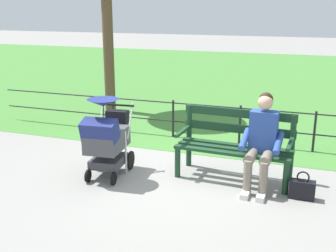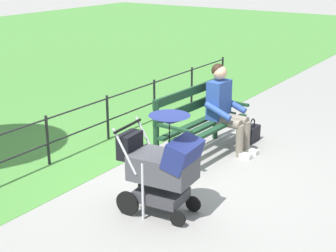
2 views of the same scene
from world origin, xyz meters
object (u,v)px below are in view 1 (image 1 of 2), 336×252
object	(u,v)px
person_on_bench	(262,139)
stroller	(107,137)
park_bench	(235,142)
handbag	(302,189)

from	to	relation	value
person_on_bench	stroller	bearing A→B (deg)	9.81
park_bench	person_on_bench	size ratio (longest dim) A/B	1.27
person_on_bench	stroller	distance (m)	2.13
park_bench	stroller	world-z (taller)	stroller
park_bench	handbag	xyz separation A→B (m)	(-0.94, 0.41, -0.40)
handbag	stroller	bearing A→B (deg)	3.76
person_on_bench	handbag	bearing A→B (deg)	161.54
stroller	handbag	xyz separation A→B (m)	(-2.66, -0.17, -0.47)
person_on_bench	park_bench	bearing A→B (deg)	-30.24
park_bench	person_on_bench	world-z (taller)	person_on_bench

